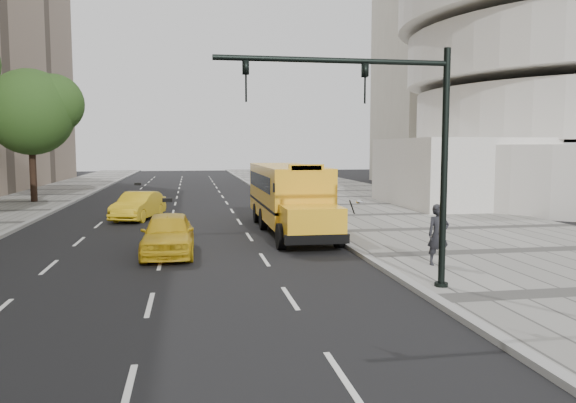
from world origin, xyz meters
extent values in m
plane|color=black|center=(0.00, 0.00, 0.00)|extent=(140.00, 140.00, 0.00)
cube|color=gray|center=(12.00, 0.00, 0.07)|extent=(12.00, 140.00, 0.15)
cube|color=gray|center=(6.00, 0.00, 0.07)|extent=(0.30, 140.00, 0.15)
cube|color=beige|center=(28.00, 34.00, 17.50)|extent=(14.00, 12.00, 35.00)
cube|color=silver|center=(17.00, 10.00, 2.20)|extent=(8.00, 10.00, 4.40)
cylinder|color=black|center=(-10.50, 16.73, 2.76)|extent=(0.44, 0.44, 5.52)
sphere|color=#224115|center=(-10.50, 16.73, 6.21)|extent=(5.77, 5.77, 5.77)
sphere|color=#224115|center=(-9.06, 17.03, 6.81)|extent=(4.04, 4.04, 4.04)
sphere|color=#224115|center=(-11.65, 16.33, 5.81)|extent=(3.75, 3.75, 3.75)
cube|color=yellow|center=(4.50, 2.03, 1.77)|extent=(2.50, 9.00, 2.45)
cube|color=yellow|center=(4.50, -3.47, 1.10)|extent=(2.20, 2.00, 1.10)
cube|color=black|center=(4.50, -4.35, 0.55)|extent=(2.38, 0.25, 0.35)
cube|color=black|center=(4.50, 2.03, 1.25)|extent=(2.52, 9.00, 0.12)
cube|color=black|center=(4.50, -2.41, 2.25)|extent=(2.05, 0.10, 0.90)
cube|color=black|center=(4.50, 2.53, 2.25)|extent=(2.52, 7.50, 0.70)
cube|color=yellow|center=(4.50, -2.42, 3.05)|extent=(1.40, 0.12, 0.28)
ellipsoid|color=silver|center=(6.02, -4.87, 1.90)|extent=(0.32, 0.32, 0.14)
cylinder|color=black|center=(5.78, -4.65, 1.70)|extent=(0.36, 0.47, 0.58)
cylinder|color=black|center=(3.37, -3.17, 0.50)|extent=(0.30, 1.00, 1.00)
cylinder|color=black|center=(5.63, -3.17, 0.50)|extent=(0.30, 1.00, 1.00)
cylinder|color=black|center=(3.37, 2.03, 0.50)|extent=(0.30, 1.00, 1.00)
cylinder|color=black|center=(5.63, 2.03, 0.50)|extent=(0.30, 1.00, 1.00)
cylinder|color=black|center=(3.37, 4.53, 0.50)|extent=(0.30, 1.00, 1.00)
cylinder|color=black|center=(5.63, 4.53, 0.50)|extent=(0.30, 1.00, 1.00)
imported|color=gold|center=(-0.78, -3.55, 0.77)|extent=(1.86, 4.52, 1.53)
imported|color=gold|center=(-2.72, 6.80, 0.74)|extent=(2.75, 4.74, 1.48)
imported|color=black|center=(7.69, -7.47, 1.11)|extent=(0.71, 0.48, 1.93)
cylinder|color=black|center=(6.60, -10.07, 3.20)|extent=(0.18, 0.18, 6.40)
cylinder|color=black|center=(6.60, -10.07, 0.12)|extent=(0.36, 0.36, 0.25)
cylinder|color=black|center=(3.60, -10.07, 6.00)|extent=(6.00, 0.14, 0.14)
imported|color=black|center=(4.40, -10.07, 5.45)|extent=(0.16, 0.20, 1.00)
imported|color=black|center=(1.40, -10.07, 5.45)|extent=(0.16, 0.20, 1.00)
camera|label=1|loc=(0.03, -23.85, 3.86)|focal=35.00mm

